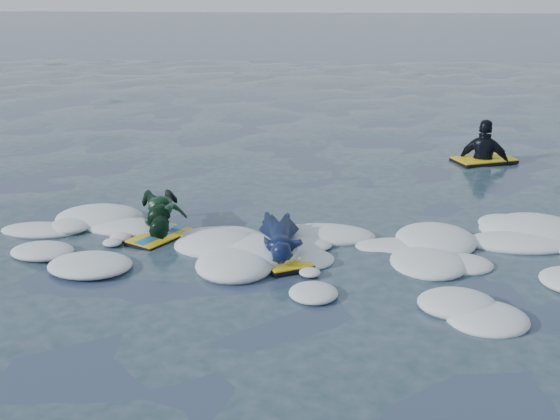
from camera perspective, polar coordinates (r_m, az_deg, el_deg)
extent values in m
plane|color=#1A263E|center=(7.52, -6.95, -6.47)|extent=(120.00, 120.00, 0.00)
cube|color=black|center=(8.20, -0.11, -3.88)|extent=(0.90, 1.07, 0.05)
cube|color=yellow|center=(8.19, -0.11, -3.67)|extent=(0.88, 1.05, 0.02)
imported|color=#0A1B4C|center=(8.37, 0.02, -2.16)|extent=(0.68, 1.46, 0.34)
cube|color=black|center=(8.95, -9.69, -2.21)|extent=(0.81, 0.95, 0.04)
cube|color=yellow|center=(8.94, -9.70, -2.04)|extent=(0.79, 0.93, 0.02)
cube|color=blue|center=(8.94, -9.70, -1.98)|extent=(0.52, 0.77, 0.01)
imported|color=#103C20|center=(9.06, -9.47, -0.38)|extent=(0.85, 1.35, 0.48)
cube|color=black|center=(13.01, 16.23, 3.87)|extent=(1.23, 0.96, 0.05)
cube|color=yellow|center=(13.01, 16.24, 4.03)|extent=(1.20, 0.93, 0.02)
imported|color=black|center=(13.03, 16.20, 3.55)|extent=(1.03, 0.68, 1.62)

